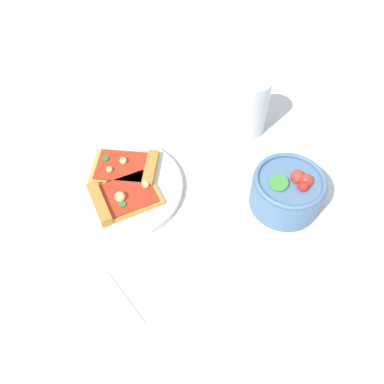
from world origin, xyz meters
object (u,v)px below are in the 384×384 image
plate (121,188)px  pizza_slice_far (120,198)px  pizza_slice_near (129,167)px  soda_glass (251,106)px  paper_napkin (90,320)px  salad_bowl (287,191)px

plate → pizza_slice_far: 0.04m
pizza_slice_far → pizza_slice_near: bearing=-153.3°
plate → pizza_slice_near: 0.04m
soda_glass → paper_napkin: bearing=1.2°
pizza_slice_near → salad_bowl: (-0.11, 0.28, 0.02)m
plate → pizza_slice_far: pizza_slice_far is taller
pizza_slice_far → paper_napkin: 0.22m
plate → pizza_slice_far: bearing=40.4°
plate → salad_bowl: 0.31m
salad_bowl → paper_napkin: 0.39m
salad_bowl → pizza_slice_near: bearing=-69.1°
pizza_slice_near → pizza_slice_far: size_ratio=1.01×
pizza_slice_near → soda_glass: size_ratio=1.18×
plate → pizza_slice_near: size_ratio=1.58×
paper_napkin → pizza_slice_near: bearing=-152.2°
plate → pizza_slice_far: (0.03, 0.02, 0.01)m
pizza_slice_far → paper_napkin: pizza_slice_far is taller
plate → salad_bowl: (-0.15, 0.27, 0.03)m
pizza_slice_far → soda_glass: (-0.31, 0.09, 0.04)m
pizza_slice_far → soda_glass: 0.32m
pizza_slice_near → soda_glass: (-0.24, 0.12, 0.04)m
plate → pizza_slice_near: pizza_slice_near is taller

